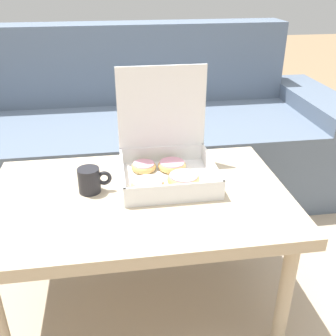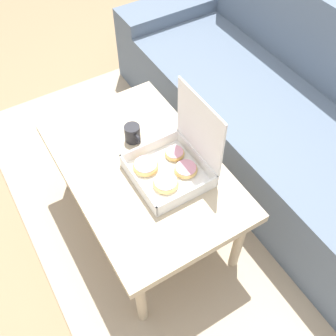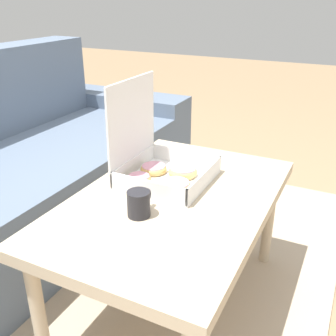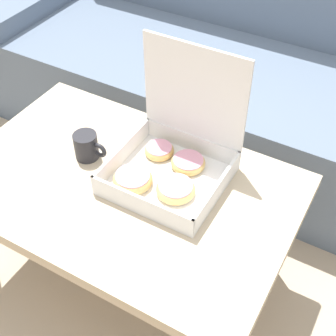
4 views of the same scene
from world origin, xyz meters
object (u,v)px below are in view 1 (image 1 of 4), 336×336
object	(u,v)px
couch	(126,139)
pastry_box	(165,162)
coffee_mug	(90,180)
coffee_table	(140,207)

from	to	relation	value
couch	pastry_box	distance (m)	0.83
couch	pastry_box	xyz separation A→B (m)	(0.10, -0.79, 0.24)
pastry_box	coffee_mug	distance (m)	0.25
coffee_mug	coffee_table	bearing A→B (deg)	-15.42
couch	coffee_mug	xyz separation A→B (m)	(-0.15, -0.85, 0.22)
coffee_table	coffee_mug	distance (m)	0.18
couch	coffee_mug	size ratio (longest dim) A/B	21.65
coffee_table	couch	bearing A→B (deg)	90.00
couch	coffee_table	world-z (taller)	couch
couch	coffee_mug	bearing A→B (deg)	-100.09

